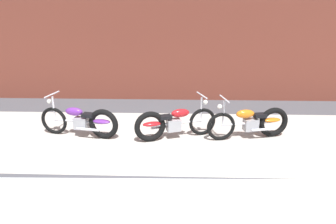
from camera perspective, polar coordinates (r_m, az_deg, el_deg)
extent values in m
plane|color=#47474C|center=(5.51, -5.76, -12.35)|extent=(80.00, 80.00, 0.00)
cube|color=#B2ADA3|center=(7.05, -3.92, -4.93)|extent=(36.00, 3.50, 0.01)
cube|color=brown|center=(9.89, -2.25, 20.74)|extent=(36.00, 0.50, 6.32)
torus|color=black|center=(7.64, -21.37, -1.60)|extent=(0.68, 0.21, 0.68)
torus|color=black|center=(7.00, -12.50, -2.31)|extent=(0.74, 0.26, 0.73)
cylinder|color=silver|center=(7.29, -17.15, -1.74)|extent=(1.22, 0.29, 0.06)
cube|color=#99999E|center=(7.26, -16.57, -2.09)|extent=(0.36, 0.28, 0.28)
ellipsoid|color=#6B2D93|center=(7.25, -17.88, 0.09)|extent=(0.47, 0.27, 0.20)
ellipsoid|color=#6B2D93|center=(7.00, -12.90, -1.82)|extent=(0.47, 0.26, 0.10)
cube|color=black|center=(7.10, -15.32, -0.58)|extent=(0.31, 0.25, 0.08)
cylinder|color=silver|center=(7.52, -21.40, 0.59)|extent=(0.05, 0.05, 0.62)
cylinder|color=silver|center=(7.42, -21.73, 3.23)|extent=(0.14, 0.58, 0.03)
sphere|color=white|center=(7.52, -22.20, 1.94)|extent=(0.11, 0.11, 0.11)
cylinder|color=silver|center=(7.06, -15.38, -3.29)|extent=(0.55, 0.16, 0.06)
torus|color=black|center=(7.09, 6.73, -1.91)|extent=(0.67, 0.30, 0.68)
torus|color=black|center=(6.70, -3.54, -2.87)|extent=(0.73, 0.36, 0.73)
cylinder|color=silver|center=(6.86, 1.75, -2.17)|extent=(1.19, 0.45, 0.06)
cube|color=#99999E|center=(6.85, 1.11, -2.55)|extent=(0.37, 0.31, 0.28)
ellipsoid|color=red|center=(6.80, 2.41, -0.21)|extent=(0.48, 0.32, 0.20)
ellipsoid|color=red|center=(6.69, -3.13, -2.35)|extent=(0.47, 0.31, 0.10)
cube|color=black|center=(6.72, -0.50, -0.99)|extent=(0.33, 0.28, 0.08)
cylinder|color=silver|center=(6.98, 6.52, 0.44)|extent=(0.06, 0.06, 0.62)
cylinder|color=silver|center=(6.87, 6.63, 3.29)|extent=(0.22, 0.56, 0.03)
sphere|color=white|center=(6.96, 7.34, 1.92)|extent=(0.11, 0.11, 0.11)
cylinder|color=silver|center=(6.95, -1.16, -2.94)|extent=(0.54, 0.23, 0.06)
torus|color=black|center=(6.87, 10.32, -2.82)|extent=(0.68, 0.21, 0.68)
torus|color=black|center=(7.39, 19.87, -1.89)|extent=(0.74, 0.27, 0.73)
cylinder|color=silver|center=(7.09, 15.29, -2.14)|extent=(1.22, 0.30, 0.06)
cube|color=#99999E|center=(7.14, 15.85, -2.39)|extent=(0.36, 0.28, 0.28)
ellipsoid|color=orange|center=(6.98, 14.86, -0.34)|extent=(0.47, 0.27, 0.20)
ellipsoid|color=orange|center=(7.34, 19.58, -1.48)|extent=(0.47, 0.26, 0.10)
cube|color=black|center=(7.15, 17.46, -0.63)|extent=(0.31, 0.25, 0.08)
cylinder|color=silver|center=(6.77, 10.79, -0.36)|extent=(0.05, 0.05, 0.62)
cylinder|color=silver|center=(6.66, 10.98, 2.56)|extent=(0.15, 0.57, 0.03)
sphere|color=white|center=(6.68, 10.08, 1.05)|extent=(0.11, 0.11, 0.11)
cylinder|color=silver|center=(7.15, 18.04, -3.28)|extent=(0.55, 0.17, 0.06)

